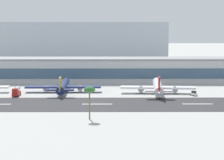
# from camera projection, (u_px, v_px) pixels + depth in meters

# --- Properties ---
(ground_plane) EXTENTS (1400.00, 1400.00, 0.00)m
(ground_plane) POSITION_uv_depth(u_px,v_px,m) (94.00, 103.00, 185.85)
(ground_plane) COLOR #A8A8A3
(runway_strip) EXTENTS (800.00, 33.79, 0.08)m
(runway_strip) POSITION_uv_depth(u_px,v_px,m) (94.00, 104.00, 182.68)
(runway_strip) COLOR #2D2D30
(runway_strip) RESTS_ON ground_plane
(runway_centreline_dash_4) EXTENTS (12.00, 1.20, 0.01)m
(runway_centreline_dash_4) POSITION_uv_depth(u_px,v_px,m) (97.00, 104.00, 182.68)
(runway_centreline_dash_4) COLOR white
(runway_centreline_dash_4) RESTS_ON runway_strip
(runway_centreline_dash_5) EXTENTS (12.00, 1.20, 0.01)m
(runway_centreline_dash_5) POSITION_uv_depth(u_px,v_px,m) (197.00, 104.00, 182.95)
(runway_centreline_dash_5) COLOR white
(runway_centreline_dash_5) RESTS_ON runway_strip
(terminal_building) EXTENTS (181.43, 23.64, 13.15)m
(terminal_building) POSITION_uv_depth(u_px,v_px,m) (113.00, 70.00, 259.14)
(terminal_building) COLOR #B7BABC
(terminal_building) RESTS_ON ground_plane
(distant_hotel_block) EXTENTS (144.23, 32.71, 34.01)m
(distant_hotel_block) POSITION_uv_depth(u_px,v_px,m) (76.00, 44.00, 373.15)
(distant_hotel_block) COLOR #A8B2BC
(distant_hotel_block) RESTS_ON ground_plane
(airliner_gold_tail_gate_1) EXTENTS (35.15, 41.55, 8.67)m
(airliner_gold_tail_gate_1) POSITION_uv_depth(u_px,v_px,m) (63.00, 86.00, 215.59)
(airliner_gold_tail_gate_1) COLOR navy
(airliner_gold_tail_gate_1) RESTS_ON ground_plane
(airliner_red_tail_gate_2) EXTENTS (34.39, 45.07, 9.41)m
(airliner_red_tail_gate_2) POSITION_uv_depth(u_px,v_px,m) (158.00, 87.00, 211.69)
(airliner_red_tail_gate_2) COLOR white
(airliner_red_tail_gate_2) RESTS_ON ground_plane
(service_baggage_tug_0) EXTENTS (2.87, 3.57, 2.20)m
(service_baggage_tug_0) POSITION_uv_depth(u_px,v_px,m) (194.00, 93.00, 205.01)
(service_baggage_tug_0) COLOR white
(service_baggage_tug_0) RESTS_ON ground_plane
(service_fuel_truck_1) EXTENTS (3.01, 8.55, 3.95)m
(service_fuel_truck_1) POSITION_uv_depth(u_px,v_px,m) (16.00, 91.00, 204.40)
(service_fuel_truck_1) COLOR #B2231E
(service_fuel_truck_1) RESTS_ON ground_plane
(palm_tree_1) EXTENTS (3.80, 3.80, 10.85)m
(palm_tree_1) POSITION_uv_depth(u_px,v_px,m) (89.00, 91.00, 151.83)
(palm_tree_1) COLOR brown
(palm_tree_1) RESTS_ON ground_plane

